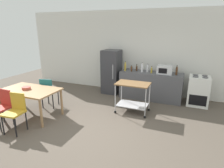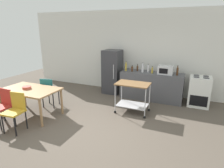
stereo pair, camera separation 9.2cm
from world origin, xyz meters
name	(u,v)px [view 2 (the right image)]	position (x,y,z in m)	size (l,w,h in m)	color
ground_plane	(88,129)	(0.00, 0.00, 0.00)	(12.00, 12.00, 0.00)	brown
back_wall	(132,52)	(0.00, 3.20, 1.45)	(8.40, 0.12, 2.90)	silver
kitchen_counter	(151,86)	(0.90, 2.60, 0.45)	(2.00, 0.64, 0.90)	#4C4C51
dining_table	(30,92)	(-1.78, 0.07, 0.67)	(1.50, 0.90, 0.75)	#A37A51
chair_red	(3,105)	(-2.00, -0.59, 0.52)	(0.42, 0.42, 0.89)	#B72D23
chair_mustard	(15,109)	(-1.50, -0.66, 0.52)	(0.44, 0.44, 0.89)	gold
chair_teal	(49,90)	(-1.74, 0.73, 0.52)	(0.47, 0.47, 0.89)	#1E666B
stove_oven	(199,91)	(2.35, 2.62, 0.45)	(0.60, 0.61, 0.92)	white
refrigerator	(112,72)	(-0.55, 2.70, 0.78)	(0.60, 0.63, 1.55)	#333338
kitchen_cart	(133,93)	(0.65, 1.34, 0.57)	(0.91, 0.57, 0.85)	brown
bottle_olive_oil	(126,67)	(0.03, 2.51, 1.03)	(0.06, 0.06, 0.32)	gold
bottle_vinegar	(132,69)	(0.25, 2.51, 0.99)	(0.06, 0.06, 0.21)	#4C2D19
bottle_sparkling_water	(137,68)	(0.39, 2.65, 0.99)	(0.06, 0.06, 0.23)	#4C2D19
bottle_hot_sauce	(143,68)	(0.60, 2.54, 1.03)	(0.07, 0.07, 0.32)	silver
bottle_soy_sauce	(148,69)	(0.76, 2.61, 1.02)	(0.07, 0.07, 0.27)	silver
bottle_soda	(152,71)	(0.91, 2.52, 0.99)	(0.06, 0.06, 0.23)	gold
microwave	(166,70)	(1.32, 2.56, 1.03)	(0.46, 0.35, 0.26)	silver
bottle_sesame_oil	(177,71)	(1.67, 2.54, 1.03)	(0.06, 0.06, 0.30)	#4C2D19
fruit_bowl	(27,88)	(-1.85, 0.05, 0.78)	(0.22, 0.22, 0.07)	#B24C3F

